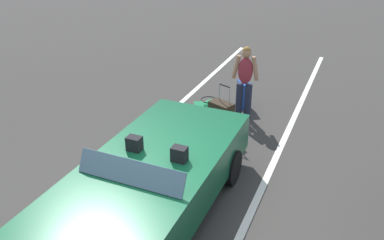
{
  "coord_description": "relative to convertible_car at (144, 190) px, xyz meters",
  "views": [
    {
      "loc": [
        4.14,
        2.45,
        4.03
      ],
      "look_at": [
        -1.8,
        -0.13,
        0.75
      ],
      "focal_mm": 37.24,
      "sensor_mm": 36.0,
      "label": 1
    }
  ],
  "objects": [
    {
      "name": "lot_line_mid",
      "position": [
        -0.21,
        1.37,
        -0.59
      ],
      "size": [
        18.0,
        0.12,
        0.01
      ],
      "primitive_type": "cube",
      "color": "silver",
      "rests_on": "ground_plane"
    },
    {
      "name": "suitcase_large_black",
      "position": [
        -2.97,
        0.1,
        -0.22
      ],
      "size": [
        0.44,
        0.55,
        1.1
      ],
      "rotation": [
        0.0,
        0.0,
        5.89
      ],
      "color": "#2D2319",
      "rests_on": "ground_plane"
    },
    {
      "name": "traveler_person",
      "position": [
        -3.95,
        0.29,
        0.34
      ],
      "size": [
        0.26,
        0.61,
        1.65
      ],
      "rotation": [
        0.0,
        0.0,
        0.12
      ],
      "color": "#1E2338",
      "rests_on": "ground_plane"
    },
    {
      "name": "ground_plane",
      "position": [
        -0.21,
        0.0,
        -0.59
      ],
      "size": [
        80.0,
        80.0,
        0.0
      ],
      "primitive_type": "plane",
      "color": "#383533"
    },
    {
      "name": "lot_line_near",
      "position": [
        -0.21,
        -1.33,
        -0.59
      ],
      "size": [
        18.0,
        0.12,
        0.01
      ],
      "primitive_type": "cube",
      "color": "silver",
      "rests_on": "ground_plane"
    },
    {
      "name": "suitcase_medium_bright",
      "position": [
        -4.53,
        0.12,
        -0.28
      ],
      "size": [
        0.47,
        0.42,
        0.62
      ],
      "rotation": [
        0.0,
        0.0,
        5.28
      ],
      "color": "#1E479E",
      "rests_on": "ground_plane"
    },
    {
      "name": "duffel_bag",
      "position": [
        -3.87,
        -0.51,
        -0.43
      ],
      "size": [
        0.68,
        0.43,
        0.34
      ],
      "rotation": [
        0.0,
        0.0,
        6.11
      ],
      "color": "#19723F",
      "rests_on": "ground_plane"
    },
    {
      "name": "suitcase_small_carryon",
      "position": [
        -3.2,
        -0.48,
        -0.34
      ],
      "size": [
        0.39,
        0.33,
        0.5
      ],
      "rotation": [
        0.0,
        0.0,
        5.17
      ],
      "color": "#19723F",
      "rests_on": "ground_plane"
    },
    {
      "name": "convertible_car",
      "position": [
        0.0,
        0.0,
        0.0
      ],
      "size": [
        4.15,
        1.85,
        1.24
      ],
      "rotation": [
        0.0,
        0.0,
        -0.0
      ],
      "color": "#0F4C2D",
      "rests_on": "ground_plane"
    }
  ]
}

